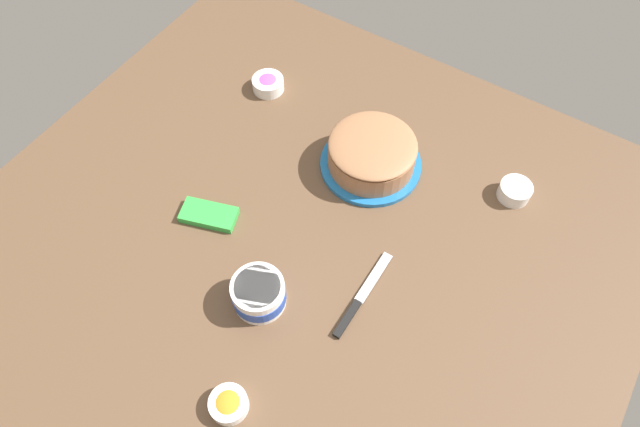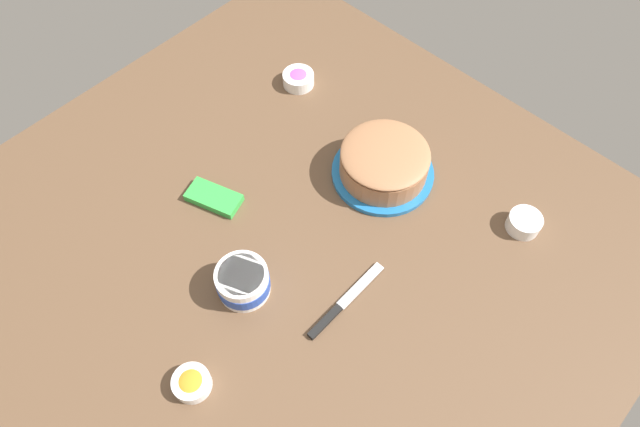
# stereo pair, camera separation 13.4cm
# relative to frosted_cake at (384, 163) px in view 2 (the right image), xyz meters

# --- Properties ---
(ground_plane) EXTENTS (1.54, 1.54, 0.00)m
(ground_plane) POSITION_rel_frosted_cake_xyz_m (-0.03, -0.33, -0.05)
(ground_plane) COLOR brown
(frosted_cake) EXTENTS (0.26, 0.26, 0.10)m
(frosted_cake) POSITION_rel_frosted_cake_xyz_m (0.00, 0.00, 0.00)
(frosted_cake) COLOR #1E6BB2
(frosted_cake) RESTS_ON ground_plane
(frosting_tub) EXTENTS (0.12, 0.12, 0.08)m
(frosting_tub) POSITION_rel_frosted_cake_xyz_m (-0.02, -0.46, -0.01)
(frosting_tub) COLOR white
(frosting_tub) RESTS_ON ground_plane
(spreading_knife) EXTENTS (0.02, 0.24, 0.01)m
(spreading_knife) POSITION_rel_frosted_cake_xyz_m (0.17, -0.35, -0.04)
(spreading_knife) COLOR silver
(spreading_knife) RESTS_ON ground_plane
(sprinkle_bowl_green) EXTENTS (0.08, 0.08, 0.04)m
(sprinkle_bowl_green) POSITION_rel_frosted_cake_xyz_m (0.35, 0.11, -0.03)
(sprinkle_bowl_green) COLOR white
(sprinkle_bowl_green) RESTS_ON ground_plane
(sprinkle_bowl_orange) EXTENTS (0.08, 0.08, 0.04)m
(sprinkle_bowl_orange) POSITION_rel_frosted_cake_xyz_m (0.06, -0.68, -0.03)
(sprinkle_bowl_orange) COLOR white
(sprinkle_bowl_orange) RESTS_ON ground_plane
(sprinkle_bowl_rainbow) EXTENTS (0.09, 0.09, 0.04)m
(sprinkle_bowl_rainbow) POSITION_rel_frosted_cake_xyz_m (-0.38, 0.08, -0.03)
(sprinkle_bowl_rainbow) COLOR white
(sprinkle_bowl_rainbow) RESTS_ON ground_plane
(candy_box_upper) EXTENTS (0.15, 0.11, 0.02)m
(candy_box_upper) POSITION_rel_frosted_cake_xyz_m (-0.25, -0.35, -0.04)
(candy_box_upper) COLOR green
(candy_box_upper) RESTS_ON ground_plane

